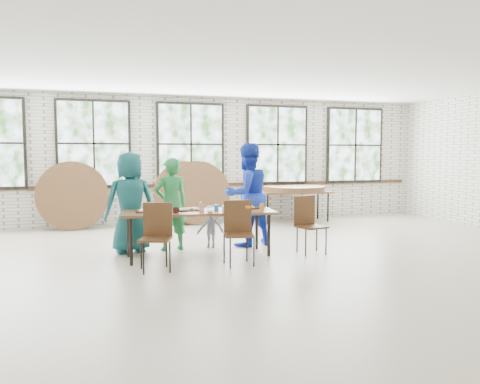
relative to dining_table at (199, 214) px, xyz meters
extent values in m
plane|color=#B1A08C|center=(0.60, -0.69, -0.69)|extent=(12.00, 12.00, 0.00)
plane|color=white|center=(0.60, -0.69, 2.31)|extent=(12.00, 12.00, 0.00)
plane|color=silver|center=(0.60, 3.81, 0.81)|extent=(12.00, 0.00, 12.00)
cube|color=#422819|center=(0.60, 3.78, 0.21)|extent=(11.80, 0.05, 0.08)
cube|color=black|center=(-1.60, 3.75, 1.19)|extent=(1.62, 0.05, 1.97)
cube|color=white|center=(-1.60, 3.72, 1.19)|extent=(1.50, 0.01, 1.85)
cube|color=black|center=(0.60, 3.75, 1.19)|extent=(1.62, 0.05, 1.97)
cube|color=white|center=(0.60, 3.72, 1.19)|extent=(1.50, 0.01, 1.85)
cube|color=black|center=(2.80, 3.75, 1.19)|extent=(1.62, 0.05, 1.97)
cube|color=white|center=(2.80, 3.72, 1.19)|extent=(1.50, 0.01, 1.85)
cube|color=black|center=(5.00, 3.75, 1.19)|extent=(1.62, 0.05, 1.97)
cube|color=white|center=(5.00, 3.72, 1.19)|extent=(1.50, 0.01, 1.85)
cube|color=brown|center=(0.00, 0.00, 0.03)|extent=(2.47, 1.03, 0.04)
cylinder|color=black|center=(-1.08, -0.30, -0.34)|extent=(0.05, 0.05, 0.70)
cylinder|color=black|center=(-1.08, 0.30, -0.34)|extent=(0.05, 0.05, 0.70)
cylinder|color=black|center=(1.08, -0.30, -0.34)|extent=(0.05, 0.05, 0.70)
cylinder|color=black|center=(1.08, 0.30, -0.34)|extent=(0.05, 0.05, 0.70)
cube|color=#4A2D18|center=(-0.78, -0.72, -0.24)|extent=(0.53, 0.51, 0.03)
cube|color=#4A2D18|center=(-0.71, -0.54, 0.01)|extent=(0.41, 0.17, 0.50)
cylinder|color=black|center=(-0.96, -0.89, -0.47)|extent=(0.02, 0.02, 0.44)
cylinder|color=black|center=(-0.96, -0.55, -0.47)|extent=(0.02, 0.02, 0.44)
cylinder|color=black|center=(-0.60, -0.89, -0.47)|extent=(0.02, 0.02, 0.44)
cylinder|color=black|center=(-0.60, -0.55, -0.47)|extent=(0.02, 0.02, 0.44)
cube|color=#4A2D18|center=(0.45, -0.72, -0.24)|extent=(0.49, 0.48, 0.03)
cube|color=#4A2D18|center=(0.49, -0.53, 0.01)|extent=(0.42, 0.11, 0.50)
cylinder|color=black|center=(0.27, -0.89, -0.47)|extent=(0.02, 0.02, 0.44)
cylinder|color=black|center=(0.27, -0.55, -0.47)|extent=(0.02, 0.02, 0.44)
cylinder|color=black|center=(0.63, -0.89, -0.47)|extent=(0.02, 0.02, 0.44)
cylinder|color=black|center=(0.63, -0.55, -0.47)|extent=(0.02, 0.02, 0.44)
cube|color=#4A2D18|center=(1.82, -0.33, -0.24)|extent=(0.50, 0.49, 0.03)
cube|color=#4A2D18|center=(1.77, -0.14, 0.01)|extent=(0.42, 0.13, 0.50)
cylinder|color=black|center=(1.64, -0.50, -0.47)|extent=(0.02, 0.02, 0.44)
cylinder|color=black|center=(1.64, -0.16, -0.47)|extent=(0.02, 0.02, 0.44)
cylinder|color=black|center=(2.00, -0.50, -0.47)|extent=(0.02, 0.02, 0.44)
cylinder|color=black|center=(2.00, -0.16, -0.47)|extent=(0.02, 0.02, 0.44)
imported|color=#1B6965|center=(-1.02, 0.65, 0.15)|extent=(0.90, 0.67, 1.68)
imported|color=#217D3E|center=(-0.34, 0.65, 0.10)|extent=(0.64, 0.48, 1.58)
imported|color=#152244|center=(0.34, 0.65, -0.32)|extent=(0.48, 0.28, 0.74)
imported|color=#1B39C2|center=(1.02, 0.65, 0.23)|extent=(1.06, 0.93, 1.84)
cube|color=brown|center=(3.02, 3.17, 0.03)|extent=(1.86, 0.91, 0.04)
cylinder|color=black|center=(2.24, 2.90, -0.34)|extent=(0.04, 0.04, 0.70)
cylinder|color=black|center=(2.24, 3.45, -0.34)|extent=(0.04, 0.04, 0.70)
cylinder|color=black|center=(3.80, 2.90, -0.34)|extent=(0.04, 0.04, 0.70)
cylinder|color=black|center=(3.80, 3.45, -0.34)|extent=(0.04, 0.04, 0.70)
cube|color=black|center=(-0.76, 0.11, 0.06)|extent=(0.44, 0.33, 0.02)
cube|color=black|center=(-0.15, 0.12, 0.06)|extent=(0.44, 0.33, 0.02)
cube|color=black|center=(0.79, 0.09, 0.06)|extent=(0.44, 0.33, 0.02)
cylinder|color=black|center=(-0.40, -0.18, 0.10)|extent=(0.09, 0.09, 0.09)
cube|color=red|center=(0.02, -0.13, 0.11)|extent=(0.06, 0.06, 0.11)
cylinder|color=#1762B0|center=(0.27, -0.07, 0.10)|extent=(0.07, 0.07, 0.10)
cylinder|color=orange|center=(0.99, -0.21, 0.11)|extent=(0.07, 0.07, 0.11)
cylinder|color=white|center=(0.41, -0.23, 0.10)|extent=(0.17, 0.17, 0.10)
ellipsoid|color=white|center=(0.12, -0.29, 0.08)|extent=(0.11, 0.11, 0.05)
ellipsoid|color=white|center=(0.58, -0.06, 0.08)|extent=(0.11, 0.11, 0.05)
cylinder|color=brown|center=(3.02, 3.17, 0.07)|extent=(1.50, 1.50, 0.04)
cylinder|color=brown|center=(3.02, 3.17, 0.12)|extent=(1.50, 1.50, 0.04)
cylinder|color=brown|center=(3.02, 3.17, 0.16)|extent=(1.50, 1.50, 0.04)
cylinder|color=brown|center=(-2.06, 3.49, 0.05)|extent=(1.50, 0.36, 1.48)
cylinder|color=brown|center=(-2.08, 3.39, 0.05)|extent=(1.50, 0.26, 1.49)
cylinder|color=brown|center=(0.43, 3.49, 0.05)|extent=(1.50, 0.32, 1.48)
cylinder|color=brown|center=(0.71, 3.39, 0.05)|extent=(1.50, 0.31, 1.48)
camera|label=1|loc=(-1.52, -7.26, 0.96)|focal=35.00mm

